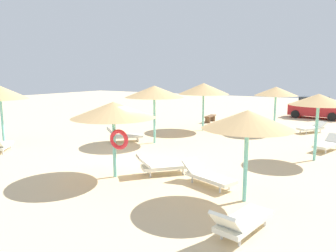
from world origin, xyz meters
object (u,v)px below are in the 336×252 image
object	(u,v)px
lounger_2	(0,146)
parasol_4	(204,89)
parasol_5	(319,100)
lounger_5	(328,144)
lounger_3	(312,128)
lounger_7	(241,221)
lounger_1	(124,136)
parasol_3	(276,91)
parked_car	(316,108)
parasol_0	(247,120)
lounger_0	(207,175)
parasol_2	(0,93)
lounger_4	(241,126)
parasol_6	(113,111)
lounger_6	(162,166)
parasol_1	(154,92)
bench_0	(210,117)

from	to	relation	value
lounger_2	parasol_4	bearing A→B (deg)	62.21
parasol_5	lounger_5	world-z (taller)	parasol_5
lounger_3	lounger_7	size ratio (longest dim) A/B	1.01
lounger_2	lounger_1	bearing A→B (deg)	56.12
parasol_3	lounger_1	distance (m)	9.49
parasol_5	parked_car	world-z (taller)	parasol_5
parasol_3	lounger_2	distance (m)	15.18
parasol_0	lounger_3	distance (m)	12.63
lounger_0	lounger_3	xyz separation A→B (m)	(1.44, 11.81, -0.01)
parasol_2	lounger_0	bearing A→B (deg)	0.43
parasol_5	lounger_4	size ratio (longest dim) A/B	1.40
parasol_6	lounger_6	xyz separation A→B (m)	(1.22, 1.11, -2.02)
lounger_0	lounger_5	size ratio (longest dim) A/B	1.00
parasol_1	parked_car	size ratio (longest dim) A/B	0.73
lounger_3	lounger_5	xyz separation A→B (m)	(1.33, -4.51, 0.00)
parasol_5	parasol_6	distance (m)	8.24
lounger_0	lounger_7	size ratio (longest dim) A/B	1.03
lounger_0	lounger_5	bearing A→B (deg)	69.23
parasol_3	lounger_1	size ratio (longest dim) A/B	1.57
lounger_0	lounger_3	distance (m)	11.90
lounger_5	lounger_6	size ratio (longest dim) A/B	1.10
lounger_2	lounger_3	xyz separation A→B (m)	(11.31, 12.91, -0.00)
parasol_1	lounger_4	size ratio (longest dim) A/B	1.52
parasol_1	lounger_1	xyz separation A→B (m)	(-1.58, -0.60, -2.34)
parasol_6	parasol_1	bearing A→B (deg)	110.41
parasol_3	lounger_5	xyz separation A→B (m)	(3.32, -3.38, -2.19)
parasol_0	parasol_2	distance (m)	12.78
parasol_4	lounger_5	world-z (taller)	parasol_4
parasol_3	parasol_4	bearing A→B (deg)	-157.12
lounger_4	lounger_2	bearing A→B (deg)	-124.03
parasol_6	lounger_7	xyz separation A→B (m)	(5.12, -1.58, -2.02)
bench_0	parked_car	xyz separation A→B (m)	(6.29, 6.40, 0.48)
parasol_5	lounger_3	bearing A→B (deg)	98.99
parasol_4	parasol_5	size ratio (longest dim) A/B	1.15
parasol_1	bench_0	xyz separation A→B (m)	(-0.59, 8.14, -2.31)
parasol_2	parasol_5	size ratio (longest dim) A/B	1.08
parasol_2	bench_0	xyz separation A→B (m)	(5.65, 12.55, -2.29)
parked_car	lounger_3	bearing A→B (deg)	-83.62
bench_0	lounger_2	bearing A→B (deg)	-107.33
parasol_3	lounger_1	bearing A→B (deg)	-131.14
lounger_0	lounger_7	xyz separation A→B (m)	(2.05, -2.55, 0.01)
parasol_0	lounger_2	size ratio (longest dim) A/B	1.42
bench_0	lounger_1	bearing A→B (deg)	-96.46
parasol_1	lounger_4	bearing A→B (deg)	64.81
lounger_6	lounger_7	bearing A→B (deg)	-34.56
parasol_3	parasol_4	xyz separation A→B (m)	(-4.00, -1.69, 0.13)
lounger_2	lounger_7	world-z (taller)	lounger_7
parasol_6	bench_0	bearing A→B (deg)	100.79
lounger_2	lounger_7	xyz separation A→B (m)	(11.92, -1.45, 0.01)
parasol_1	lounger_2	size ratio (longest dim) A/B	1.65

